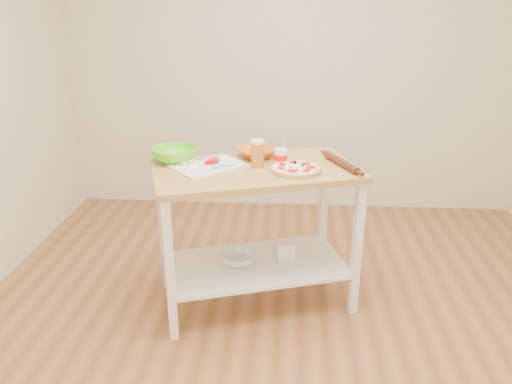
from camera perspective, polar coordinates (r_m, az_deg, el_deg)
The scene contains 13 objects.
room_shell at distance 2.23m, azimuth 4.63°, elevation 8.74°, with size 4.04×4.54×2.74m.
prep_island at distance 3.03m, azimuth -0.04°, elevation -1.72°, with size 1.34×0.98×0.90m.
pizza at distance 2.88m, azimuth 4.57°, elevation 2.67°, with size 0.30×0.30×0.05m.
cutting_board at distance 2.97m, azimuth -5.54°, elevation 3.04°, with size 0.50×0.49×0.04m.
spatula at distance 2.92m, azimuth -3.82°, elevation 2.94°, with size 0.14×0.10×0.01m.
knife at distance 3.05m, azimuth -7.13°, elevation 3.62°, with size 0.23×0.17×0.01m.
orange_bowl at distance 3.14m, azimuth 0.07°, elevation 4.52°, with size 0.24×0.24×0.06m, color #D75A19.
green_bowl at distance 3.09m, azimuth -9.30°, elevation 4.22°, with size 0.28×0.28×0.09m, color #5FD919.
beer_pint at distance 2.94m, azimuth 0.20°, elevation 4.45°, with size 0.08×0.08×0.16m.
yogurt_tub at distance 2.99m, azimuth 2.83°, elevation 4.04°, with size 0.08×0.08×0.18m.
rolling_pin at distance 3.01m, azimuth 9.70°, elevation 3.34°, with size 0.04×0.04×0.37m, color #542513.
shelf_glass_bowl at distance 3.19m, azimuth -2.03°, elevation -7.61°, with size 0.22×0.22×0.07m, color silver.
shelf_bin at distance 3.25m, azimuth 3.25°, elevation -6.61°, with size 0.11×0.11×0.11m, color white.
Camera 1 is at (-0.03, -2.18, 1.82)m, focal length 35.00 mm.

